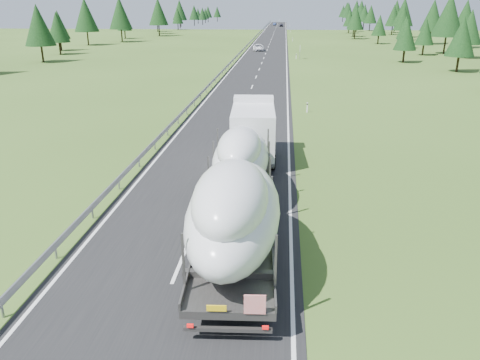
# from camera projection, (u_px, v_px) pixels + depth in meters

# --- Properties ---
(ground) EXTENTS (400.00, 400.00, 0.00)m
(ground) POSITION_uv_depth(u_px,v_px,m) (180.00, 264.00, 19.32)
(ground) COLOR #35521B
(ground) RESTS_ON ground
(road_surface) EXTENTS (10.00, 400.00, 0.02)m
(road_surface) POSITION_uv_depth(u_px,v_px,m) (267.00, 50.00, 112.59)
(road_surface) COLOR black
(road_surface) RESTS_ON ground
(guardrail) EXTENTS (0.10, 400.00, 0.76)m
(guardrail) POSITION_uv_depth(u_px,v_px,m) (245.00, 47.00, 112.78)
(guardrail) COLOR slate
(guardrail) RESTS_ON ground
(marker_posts) EXTENTS (0.13, 350.08, 1.00)m
(marker_posts) POSITION_uv_depth(u_px,v_px,m) (292.00, 34.00, 163.15)
(marker_posts) COLOR silver
(marker_posts) RESTS_ON ground
(highway_sign) EXTENTS (0.08, 0.90, 2.60)m
(highway_sign) POSITION_uv_depth(u_px,v_px,m) (300.00, 50.00, 92.70)
(highway_sign) COLOR slate
(highway_sign) RESTS_ON ground
(tree_line_right) EXTENTS (27.70, 338.22, 12.65)m
(tree_line_right) POSITION_uv_depth(u_px,v_px,m) (407.00, 17.00, 136.37)
(tree_line_right) COLOR black
(tree_line_right) RESTS_ON ground
(tree_line_left) EXTENTS (15.47, 338.55, 12.55)m
(tree_line_left) POSITION_uv_depth(u_px,v_px,m) (125.00, 16.00, 140.61)
(tree_line_left) COLOR black
(tree_line_left) RESTS_ON ground
(boat_truck) EXTENTS (3.98, 21.95, 4.85)m
(boat_truck) POSITION_uv_depth(u_px,v_px,m) (241.00, 171.00, 22.48)
(boat_truck) COLOR silver
(boat_truck) RESTS_ON ground
(distant_van) EXTENTS (2.80, 5.55, 1.51)m
(distant_van) POSITION_uv_depth(u_px,v_px,m) (259.00, 47.00, 109.80)
(distant_van) COLOR silver
(distant_van) RESTS_ON ground
(distant_car_dark) EXTENTS (1.98, 4.31, 1.43)m
(distant_car_dark) POSITION_uv_depth(u_px,v_px,m) (281.00, 25.00, 235.45)
(distant_car_dark) COLOR black
(distant_car_dark) RESTS_ON ground
(distant_car_blue) EXTENTS (1.86, 4.36, 1.40)m
(distant_car_blue) POSITION_uv_depth(u_px,v_px,m) (275.00, 24.00, 249.28)
(distant_car_blue) COLOR #1A274A
(distant_car_blue) RESTS_ON ground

